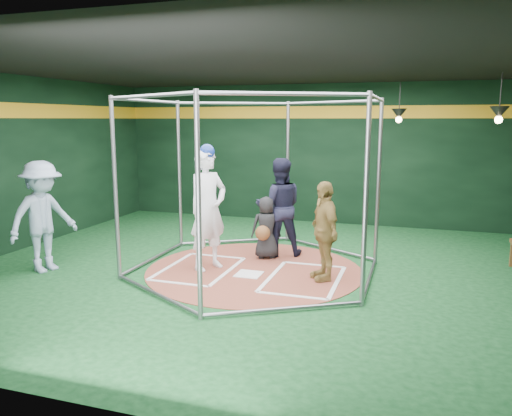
% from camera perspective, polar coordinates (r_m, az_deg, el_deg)
% --- Properties ---
extents(room_shell, '(10.10, 9.10, 3.53)m').
position_cam_1_polar(room_shell, '(8.53, -0.19, 4.23)').
color(room_shell, '#0C3716').
rests_on(room_shell, ground).
extents(clay_disc, '(3.80, 3.80, 0.01)m').
position_cam_1_polar(clay_disc, '(8.87, -0.20, -7.08)').
color(clay_disc, brown).
rests_on(clay_disc, ground).
extents(home_plate, '(0.43, 0.43, 0.01)m').
position_cam_1_polar(home_plate, '(8.60, -0.83, -7.57)').
color(home_plate, white).
rests_on(home_plate, clay_disc).
extents(batter_box_left, '(1.17, 1.77, 0.01)m').
position_cam_1_polar(batter_box_left, '(8.98, -6.52, -6.87)').
color(batter_box_left, white).
rests_on(batter_box_left, clay_disc).
extents(batter_box_right, '(1.17, 1.77, 0.01)m').
position_cam_1_polar(batter_box_right, '(8.40, 5.49, -8.05)').
color(batter_box_right, white).
rests_on(batter_box_right, clay_disc).
extents(batting_cage, '(4.05, 4.67, 3.00)m').
position_cam_1_polar(batting_cage, '(8.55, -0.21, 2.53)').
color(batting_cage, gray).
rests_on(batting_cage, ground).
extents(pendant_lamp_near, '(0.34, 0.34, 0.90)m').
position_cam_1_polar(pendant_lamp_near, '(11.67, 16.03, 10.28)').
color(pendant_lamp_near, black).
rests_on(pendant_lamp_near, room_shell).
extents(pendant_lamp_far, '(0.34, 0.34, 0.90)m').
position_cam_1_polar(pendant_lamp_far, '(10.15, 26.03, 9.74)').
color(pendant_lamp_far, black).
rests_on(pendant_lamp_far, room_shell).
extents(batter_figure, '(0.81, 0.92, 2.20)m').
position_cam_1_polar(batter_figure, '(8.74, -5.51, -0.02)').
color(batter_figure, white).
rests_on(batter_figure, clay_disc).
extents(visitor_leopard, '(0.83, 1.03, 1.64)m').
position_cam_1_polar(visitor_leopard, '(8.24, 7.79, -2.59)').
color(visitor_leopard, tan).
rests_on(visitor_leopard, clay_disc).
extents(catcher_figure, '(0.68, 0.68, 1.18)m').
position_cam_1_polar(catcher_figure, '(9.45, 1.18, -2.28)').
color(catcher_figure, black).
rests_on(catcher_figure, clay_disc).
extents(umpire, '(1.11, 0.99, 1.89)m').
position_cam_1_polar(umpire, '(9.64, 2.66, 0.12)').
color(umpire, black).
rests_on(umpire, clay_disc).
extents(bystander_blue, '(1.05, 1.40, 1.93)m').
position_cam_1_polar(bystander_blue, '(9.38, -23.20, -0.93)').
color(bystander_blue, '#90A6BF').
rests_on(bystander_blue, ground).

